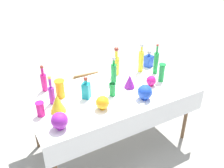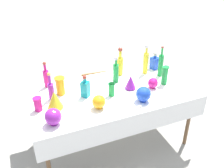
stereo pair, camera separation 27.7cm
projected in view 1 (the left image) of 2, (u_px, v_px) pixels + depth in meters
name	position (u px, v px, depth m)	size (l,w,h in m)	color
ground_plane	(112.00, 142.00, 3.21)	(40.00, 40.00, 0.00)	gray
display_table	(113.00, 97.00, 2.83)	(1.88, 0.97, 0.76)	white
tall_bottle_0	(116.00, 64.00, 3.11)	(0.07, 0.07, 0.37)	yellow
tall_bottle_1	(141.00, 60.00, 3.18)	(0.06, 0.06, 0.38)	yellow
tall_bottle_2	(156.00, 62.00, 3.14)	(0.06, 0.06, 0.40)	#198C38
tall_bottle_3	(114.00, 72.00, 2.96)	(0.07, 0.07, 0.33)	#198C38
tall_bottle_4	(44.00, 81.00, 2.79)	(0.06, 0.06, 0.32)	#C61972
tall_bottle_5	(52.00, 93.00, 2.57)	(0.06, 0.06, 0.32)	purple
square_decanter_0	(86.00, 89.00, 2.66)	(0.11, 0.11, 0.26)	teal
square_decanter_1	(149.00, 60.00, 3.34)	(0.11, 0.11, 0.24)	blue
slender_vase_0	(40.00, 109.00, 2.41)	(0.09, 0.09, 0.15)	#C61972
slender_vase_1	(162.00, 72.00, 2.98)	(0.08, 0.08, 0.23)	#198C38
slender_vase_2	(60.00, 88.00, 2.67)	(0.11, 0.11, 0.20)	orange
slender_vase_3	(112.00, 89.00, 2.72)	(0.08, 0.08, 0.15)	#198C38
fluted_vase_0	(57.00, 103.00, 2.45)	(0.16, 0.16, 0.19)	yellow
fluted_vase_1	(130.00, 81.00, 2.86)	(0.13, 0.13, 0.17)	purple
round_bowl_0	(145.00, 92.00, 2.65)	(0.16, 0.16, 0.17)	blue
round_bowl_1	(102.00, 103.00, 2.50)	(0.14, 0.14, 0.15)	orange
round_bowl_2	(151.00, 81.00, 2.91)	(0.12, 0.12, 0.13)	#C61972
round_bowl_3	(60.00, 121.00, 2.24)	(0.16, 0.16, 0.17)	purple
price_tag_left	(71.00, 130.00, 2.22)	(0.05, 0.01, 0.04)	white
price_tag_center	(88.00, 123.00, 2.31)	(0.06, 0.01, 0.04)	white
price_tag_right	(142.00, 106.00, 2.56)	(0.06, 0.01, 0.04)	white
cardboard_box_behind_left	(90.00, 91.00, 3.95)	(0.48, 0.48, 0.44)	tan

